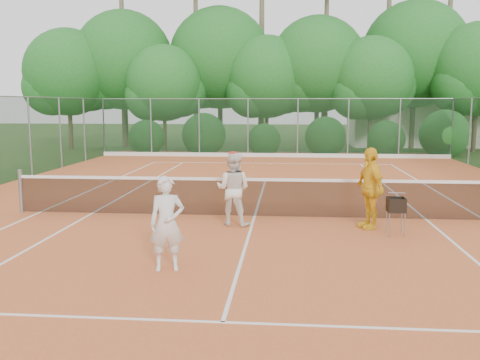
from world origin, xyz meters
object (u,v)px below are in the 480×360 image
object	(u,v)px
player_white	(167,223)
player_yellow	(370,188)
ball_hopper	(396,206)
player_center_grp	(233,189)

from	to	relation	value
player_white	player_yellow	distance (m)	5.07
ball_hopper	player_yellow	bearing A→B (deg)	113.82
player_white	player_yellow	world-z (taller)	player_yellow
player_center_grp	player_yellow	xyz separation A→B (m)	(3.04, -0.04, 0.07)
player_white	player_center_grp	bearing A→B (deg)	63.49
player_white	player_center_grp	size ratio (longest dim) A/B	0.93
player_white	ball_hopper	distance (m)	5.05
player_center_grp	ball_hopper	world-z (taller)	player_center_grp
player_white	ball_hopper	bearing A→B (deg)	18.65
player_white	ball_hopper	size ratio (longest dim) A/B	1.96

